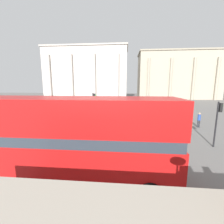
{
  "coord_description": "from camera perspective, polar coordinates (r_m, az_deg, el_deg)",
  "views": [
    {
      "loc": [
        -0.76,
        -2.03,
        4.82
      ],
      "look_at": [
        -2.36,
        15.9,
        1.68
      ],
      "focal_mm": 24.0,
      "sensor_mm": 36.0,
      "label": 1
    }
  ],
  "objects": [
    {
      "name": "car_silver",
      "position": [
        26.78,
        5.49,
        0.99
      ],
      "size": [
        4.2,
        1.93,
        1.35
      ],
      "rotation": [
        0.0,
        0.0,
        2.58
      ],
      "color": "black",
      "rests_on": "ground_plane"
    },
    {
      "name": "traffic_light_near",
      "position": [
        14.23,
        35.32,
        -1.81
      ],
      "size": [
        0.42,
        0.24,
        3.64
      ],
      "color": "black",
      "rests_on": "ground_plane"
    },
    {
      "name": "traffic_light_mid",
      "position": [
        17.78,
        -7.0,
        2.73
      ],
      "size": [
        0.42,
        0.24,
        4.04
      ],
      "color": "black",
      "rests_on": "ground_plane"
    },
    {
      "name": "pedestrian_red",
      "position": [
        35.66,
        17.22,
        3.24
      ],
      "size": [
        0.32,
        0.32,
        1.69
      ],
      "rotation": [
        0.0,
        0.0,
        4.24
      ],
      "color": "#282B33",
      "rests_on": "ground_plane"
    },
    {
      "name": "pedestrian_yellow",
      "position": [
        20.41,
        -7.28,
        -1.21
      ],
      "size": [
        0.32,
        0.32,
        1.61
      ],
      "rotation": [
        0.0,
        0.0,
        3.72
      ],
      "color": "#282B33",
      "rests_on": "ground_plane"
    },
    {
      "name": "pedestrian_blue",
      "position": [
        20.27,
        30.22,
        -2.29
      ],
      "size": [
        0.32,
        0.32,
        1.76
      ],
      "rotation": [
        0.0,
        0.0,
        5.99
      ],
      "color": "#282B33",
      "rests_on": "ground_plane"
    },
    {
      "name": "plaza_building_right",
      "position": [
        64.47,
        23.33,
        12.56
      ],
      "size": [
        29.43,
        12.91,
        17.41
      ],
      "color": "#A39984",
      "rests_on": "ground_plane"
    },
    {
      "name": "pedestrian_olive",
      "position": [
        16.51,
        27.71,
        -4.93
      ],
      "size": [
        0.32,
        0.32,
        1.61
      ],
      "rotation": [
        0.0,
        0.0,
        6.1
      ],
      "color": "#282B33",
      "rests_on": "ground_plane"
    },
    {
      "name": "plaza_building_left",
      "position": [
        56.7,
        -9.36,
        14.02
      ],
      "size": [
        28.93,
        12.24,
        18.06
      ],
      "color": "#BCB2A8",
      "rests_on": "ground_plane"
    },
    {
      "name": "double_decker_bus",
      "position": [
        7.8,
        -17.4,
        -8.91
      ],
      "size": [
        10.78,
        2.67,
        4.29
      ],
      "rotation": [
        0.0,
        0.0,
        -0.0
      ],
      "color": "black",
      "rests_on": "ground_plane"
    }
  ]
}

